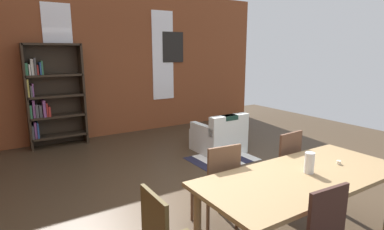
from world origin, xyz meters
The scene contains 13 objects.
ground_plane centered at (0.00, 0.00, 0.00)m, with size 10.78×10.78×0.00m, color #3D2E1F.
back_wall_brick centered at (0.00, 4.21, 1.60)m, with size 7.60×0.12×3.19m, color brown.
window_pane_0 centered at (-1.15, 4.14, 1.76)m, with size 0.55×0.02×2.07m, color white.
window_pane_1 centered at (1.15, 4.14, 1.76)m, with size 0.55×0.02×2.07m, color white.
dining_table centered at (0.07, -0.86, 0.67)m, with size 2.12×0.91×0.75m.
vase_on_table centered at (0.14, -0.86, 0.85)m, with size 0.09×0.09×0.20m, color silver.
tealight_candle_0 centered at (0.59, -0.87, 0.76)m, with size 0.04×0.04×0.04m, color silver.
dining_chair_far_left centered at (-0.41, -0.17, 0.51)m, with size 0.44×0.44×0.95m.
dining_chair_far_right centered at (0.55, -0.17, 0.51)m, with size 0.42×0.42×0.95m.
bookshelf_tall centered at (-1.41, 3.95, 1.01)m, with size 1.07×0.33×2.02m.
armchair_white centered at (1.17, 1.88, 0.28)m, with size 0.81×0.81×0.75m.
striped_rug centered at (0.96, 1.52, 0.00)m, with size 1.14×0.82×0.01m.
framed_picture centered at (1.43, 4.13, 1.96)m, with size 0.56×0.03×0.72m, color black.
Camera 1 is at (-2.27, -2.61, 1.89)m, focal length 28.99 mm.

